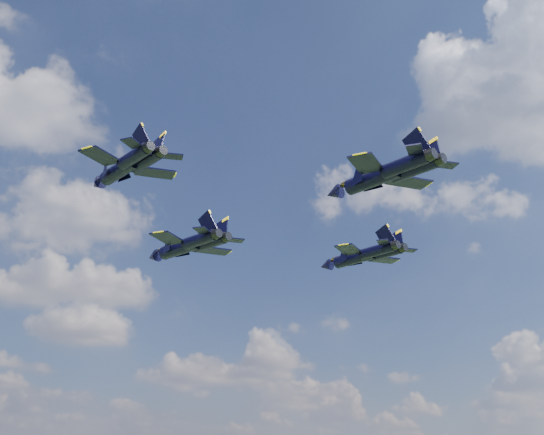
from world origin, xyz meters
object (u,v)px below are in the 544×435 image
(jet_right, at_px, (352,258))
(jet_slot, at_px, (369,179))
(jet_lead, at_px, (178,248))
(jet_left, at_px, (118,171))

(jet_right, relative_size, jet_slot, 1.01)
(jet_lead, height_order, jet_slot, jet_lead)
(jet_lead, relative_size, jet_right, 1.10)
(jet_right, distance_m, jet_slot, 27.78)
(jet_left, xyz_separation_m, jet_right, (38.18, 13.47, -1.39))
(jet_lead, bearing_deg, jet_left, -142.22)
(jet_right, xyz_separation_m, jet_slot, (-12.92, -24.58, 0.71))
(jet_left, relative_size, jet_slot, 0.90)
(jet_left, distance_m, jet_right, 40.51)
(jet_left, bearing_deg, jet_slot, -39.18)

